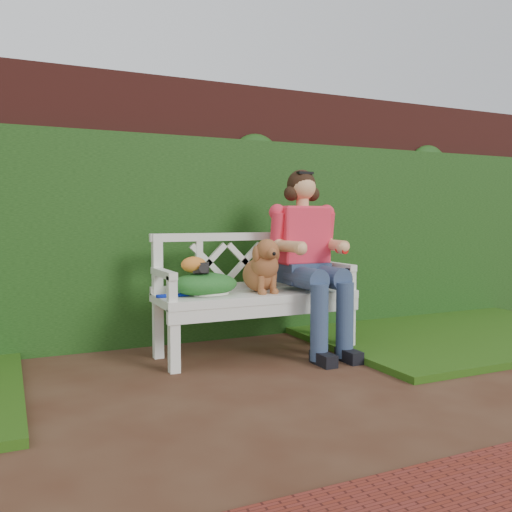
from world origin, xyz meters
name	(u,v)px	position (x,y,z in m)	size (l,w,h in m)	color
ground	(245,406)	(0.00, 0.00, 0.00)	(60.00, 60.00, 0.00)	#412114
brick_wall	(156,210)	(0.00, 1.90, 1.10)	(10.00, 0.30, 2.20)	#5B231D
ivy_hedge	(163,241)	(0.00, 1.68, 0.85)	(10.00, 0.18, 1.70)	#295B1C
grass_right	(452,332)	(2.40, 0.90, 0.03)	(2.60, 2.00, 0.05)	#20460E
garden_bench	(256,323)	(0.53, 1.00, 0.24)	(1.58, 0.60, 0.48)	white
seated_woman	(305,262)	(0.94, 0.98, 0.70)	(0.59, 0.78, 1.39)	#FF3250
dog	(261,265)	(0.56, 0.97, 0.68)	(0.27, 0.37, 0.41)	#A66843
tennis_racket	(206,293)	(0.12, 0.99, 0.49)	(0.56, 0.23, 0.03)	silver
green_bag	(204,284)	(0.12, 1.01, 0.56)	(0.48, 0.37, 0.16)	#298229
camera_item	(201,267)	(0.09, 0.98, 0.68)	(0.11, 0.09, 0.08)	black
baseball_glove	(194,265)	(0.04, 1.00, 0.70)	(0.18, 0.14, 0.12)	orange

